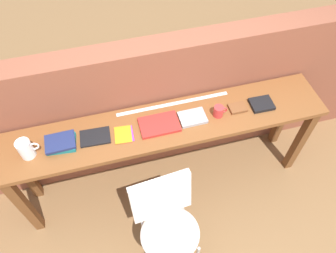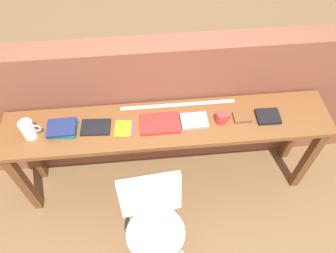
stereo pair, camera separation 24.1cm
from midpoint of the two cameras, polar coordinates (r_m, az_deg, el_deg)
ground_plane at (r=3.07m, az=2.77°, el=-14.10°), size 40.00×40.00×0.00m
brick_wall_back at (r=2.83m, az=1.69°, el=3.42°), size 6.00×0.20×1.36m
sideboard at (r=2.57m, az=2.58°, el=-1.44°), size 2.50×0.44×0.88m
chair_white_moulded at (r=2.46m, az=0.41°, el=-16.20°), size 0.48×0.49×0.89m
pitcher_white at (r=2.48m, az=-20.66°, el=-0.68°), size 0.14×0.10×0.18m
book_stack_leftmost at (r=2.48m, az=-15.33°, el=-0.52°), size 0.22×0.18×0.05m
magazine_cycling at (r=2.46m, az=-9.75°, el=-0.30°), size 0.22×0.16×0.02m
pamphlet_pile_colourful at (r=2.43m, az=-4.81°, el=-0.55°), size 0.15×0.16×0.01m
book_open_centre at (r=2.44m, az=1.40°, el=0.35°), size 0.30×0.19×0.02m
book_grey_hardcover at (r=2.47m, az=7.39°, el=0.80°), size 0.20×0.15×0.03m
mug at (r=2.48m, az=12.10°, el=1.30°), size 0.11×0.08×0.09m
leather_journal_brown at (r=2.57m, az=15.44°, el=1.41°), size 0.13×0.10×0.02m
book_repair_rightmost at (r=2.63m, az=19.56°, el=1.50°), size 0.18×0.15×0.03m
ruler_metal_back_edge at (r=2.57m, az=4.44°, el=3.64°), size 0.90×0.03×0.00m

